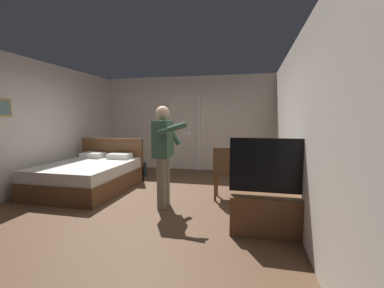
{
  "coord_description": "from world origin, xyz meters",
  "views": [
    {
      "loc": [
        1.84,
        -4.26,
        1.51
      ],
      "look_at": [
        0.82,
        0.22,
        1.05
      ],
      "focal_mm": 23.9,
      "sensor_mm": 36.0,
      "label": 1
    }
  ],
  "objects_px": {
    "laptop": "(251,161)",
    "bottle_on_table": "(261,158)",
    "bed": "(90,175)",
    "wooden_chair": "(225,171)",
    "side_table": "(253,176)",
    "suitcase_dark": "(135,169)",
    "tv_flatscreen": "(276,207)",
    "person_blue_shirt": "(164,149)"
  },
  "relations": [
    {
      "from": "laptop",
      "to": "bottle_on_table",
      "type": "xyz_separation_m",
      "value": [
        0.18,
        -0.04,
        0.06
      ]
    },
    {
      "from": "bed",
      "to": "wooden_chair",
      "type": "xyz_separation_m",
      "value": [
        2.88,
        -0.08,
        0.24
      ]
    },
    {
      "from": "side_table",
      "to": "bed",
      "type": "bearing_deg",
      "value": 178.88
    },
    {
      "from": "wooden_chair",
      "to": "suitcase_dark",
      "type": "distance_m",
      "value": 2.89
    },
    {
      "from": "side_table",
      "to": "laptop",
      "type": "height_order",
      "value": "laptop"
    },
    {
      "from": "side_table",
      "to": "bottle_on_table",
      "type": "height_order",
      "value": "bottle_on_table"
    },
    {
      "from": "tv_flatscreen",
      "to": "laptop",
      "type": "height_order",
      "value": "tv_flatscreen"
    },
    {
      "from": "bed",
      "to": "suitcase_dark",
      "type": "height_order",
      "value": "bed"
    },
    {
      "from": "suitcase_dark",
      "to": "side_table",
      "type": "bearing_deg",
      "value": -24.09
    },
    {
      "from": "bed",
      "to": "side_table",
      "type": "relative_size",
      "value": 2.95
    },
    {
      "from": "suitcase_dark",
      "to": "bottle_on_table",
      "type": "bearing_deg",
      "value": -24.28
    },
    {
      "from": "bed",
      "to": "wooden_chair",
      "type": "height_order",
      "value": "bed"
    },
    {
      "from": "side_table",
      "to": "laptop",
      "type": "relative_size",
      "value": 1.74
    },
    {
      "from": "side_table",
      "to": "suitcase_dark",
      "type": "distance_m",
      "value": 3.32
    },
    {
      "from": "laptop",
      "to": "person_blue_shirt",
      "type": "relative_size",
      "value": 0.24
    },
    {
      "from": "bed",
      "to": "person_blue_shirt",
      "type": "height_order",
      "value": "person_blue_shirt"
    },
    {
      "from": "person_blue_shirt",
      "to": "laptop",
      "type": "bearing_deg",
      "value": 21.35
    },
    {
      "from": "bed",
      "to": "bottle_on_table",
      "type": "relative_size",
      "value": 8.04
    },
    {
      "from": "laptop",
      "to": "tv_flatscreen",
      "type": "bearing_deg",
      "value": -75.04
    },
    {
      "from": "tv_flatscreen",
      "to": "wooden_chair",
      "type": "height_order",
      "value": "tv_flatscreen"
    },
    {
      "from": "laptop",
      "to": "suitcase_dark",
      "type": "distance_m",
      "value": 3.33
    },
    {
      "from": "bed",
      "to": "side_table",
      "type": "height_order",
      "value": "bed"
    },
    {
      "from": "wooden_chair",
      "to": "laptop",
      "type": "bearing_deg",
      "value": -2.88
    },
    {
      "from": "side_table",
      "to": "person_blue_shirt",
      "type": "xyz_separation_m",
      "value": [
        -1.48,
        -0.6,
        0.51
      ]
    },
    {
      "from": "suitcase_dark",
      "to": "bed",
      "type": "bearing_deg",
      "value": -104.72
    },
    {
      "from": "bottle_on_table",
      "to": "person_blue_shirt",
      "type": "xyz_separation_m",
      "value": [
        -1.62,
        -0.52,
        0.18
      ]
    },
    {
      "from": "bed",
      "to": "laptop",
      "type": "distance_m",
      "value": 3.36
    },
    {
      "from": "tv_flatscreen",
      "to": "bottle_on_table",
      "type": "height_order",
      "value": "tv_flatscreen"
    },
    {
      "from": "bottle_on_table",
      "to": "laptop",
      "type": "bearing_deg",
      "value": 168.05
    },
    {
      "from": "bottle_on_table",
      "to": "wooden_chair",
      "type": "distance_m",
      "value": 0.69
    },
    {
      "from": "bed",
      "to": "wooden_chair",
      "type": "bearing_deg",
      "value": -1.68
    },
    {
      "from": "tv_flatscreen",
      "to": "side_table",
      "type": "relative_size",
      "value": 1.79
    },
    {
      "from": "wooden_chair",
      "to": "bed",
      "type": "bearing_deg",
      "value": 178.32
    },
    {
      "from": "wooden_chair",
      "to": "person_blue_shirt",
      "type": "height_order",
      "value": "person_blue_shirt"
    },
    {
      "from": "wooden_chair",
      "to": "person_blue_shirt",
      "type": "distance_m",
      "value": 1.22
    },
    {
      "from": "tv_flatscreen",
      "to": "person_blue_shirt",
      "type": "bearing_deg",
      "value": 159.02
    },
    {
      "from": "tv_flatscreen",
      "to": "person_blue_shirt",
      "type": "height_order",
      "value": "person_blue_shirt"
    },
    {
      "from": "bed",
      "to": "person_blue_shirt",
      "type": "xyz_separation_m",
      "value": [
        1.9,
        -0.67,
        0.69
      ]
    },
    {
      "from": "bottle_on_table",
      "to": "suitcase_dark",
      "type": "relative_size",
      "value": 0.51
    },
    {
      "from": "laptop",
      "to": "bed",
      "type": "bearing_deg",
      "value": 178.15
    },
    {
      "from": "laptop",
      "to": "wooden_chair",
      "type": "distance_m",
      "value": 0.5
    },
    {
      "from": "bottle_on_table",
      "to": "person_blue_shirt",
      "type": "height_order",
      "value": "person_blue_shirt"
    }
  ]
}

